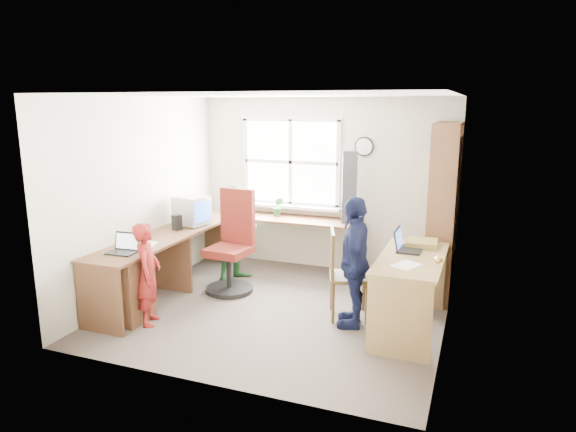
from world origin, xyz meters
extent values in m
cube|color=#423A34|center=(0.00, 0.00, -0.01)|extent=(3.60, 3.40, 0.02)
cube|color=white|center=(0.00, 0.00, 2.41)|extent=(3.60, 3.40, 0.02)
cube|color=beige|center=(0.00, 1.71, 1.20)|extent=(3.60, 0.02, 2.40)
cube|color=beige|center=(0.00, -1.71, 1.20)|extent=(3.60, 0.02, 2.40)
cube|color=beige|center=(-1.81, 0.00, 1.20)|extent=(0.02, 3.40, 2.40)
cube|color=beige|center=(1.81, 0.00, 1.20)|extent=(0.02, 3.40, 2.40)
cube|color=white|center=(-0.50, 1.69, 1.50)|extent=(1.40, 0.01, 1.20)
cube|color=white|center=(-0.50, 1.68, 1.50)|extent=(1.48, 0.04, 1.28)
cube|color=olive|center=(1.79, -1.05, 1.00)|extent=(0.02, 0.82, 2.00)
sphere|color=gold|center=(1.75, -0.72, 1.00)|extent=(0.07, 0.07, 0.07)
cylinder|color=black|center=(0.55, 1.68, 1.75)|extent=(0.26, 0.03, 0.26)
cylinder|color=white|center=(0.55, 1.66, 1.75)|extent=(0.22, 0.01, 0.22)
cube|color=brown|center=(-1.50, 0.10, 0.73)|extent=(0.60, 2.70, 0.03)
cube|color=brown|center=(-0.25, 1.42, 0.73)|extent=(1.65, 0.56, 0.03)
cube|color=brown|center=(-1.50, 0.10, 0.36)|extent=(0.56, 0.03, 0.72)
cube|color=brown|center=(-1.50, -1.22, 0.36)|extent=(0.56, 0.03, 0.72)
cube|color=brown|center=(-1.50, 1.42, 0.36)|extent=(0.56, 0.03, 0.72)
cube|color=brown|center=(0.55, 1.42, 0.36)|extent=(0.03, 0.52, 0.72)
cube|color=brown|center=(-1.50, -0.85, 0.36)|extent=(0.54, 0.45, 0.72)
cube|color=olive|center=(1.44, -0.03, 0.78)|extent=(0.65, 1.38, 0.03)
cube|color=olive|center=(1.44, -0.69, 0.38)|extent=(0.59, 0.04, 0.76)
cube|color=olive|center=(1.45, 0.64, 0.38)|extent=(0.59, 0.04, 0.76)
cube|color=brown|center=(1.65, 0.68, 1.05)|extent=(0.30, 0.02, 2.10)
cube|color=brown|center=(1.65, 1.68, 1.05)|extent=(0.30, 0.02, 2.10)
cube|color=brown|center=(1.65, 1.18, 2.09)|extent=(0.30, 1.00, 0.02)
cube|color=brown|center=(1.65, 1.18, 0.06)|extent=(0.30, 1.00, 0.02)
cube|color=brown|center=(1.65, 1.18, 0.42)|extent=(0.30, 1.00, 0.02)
cube|color=brown|center=(1.65, 1.18, 0.80)|extent=(0.30, 1.00, 0.02)
cube|color=brown|center=(1.65, 1.18, 1.18)|extent=(0.30, 1.00, 0.02)
cube|color=brown|center=(1.65, 1.18, 1.56)|extent=(0.30, 1.00, 0.02)
cube|color=brown|center=(1.65, 1.18, 1.94)|extent=(0.30, 1.00, 0.02)
cube|color=#AC2418|center=(1.65, 0.88, 0.21)|extent=(0.25, 0.28, 0.27)
cube|color=#184493|center=(1.65, 1.20, 0.21)|extent=(0.25, 0.30, 0.29)
cube|color=#1D7B35|center=(1.65, 1.50, 0.22)|extent=(0.25, 0.26, 0.30)
cube|color=gold|center=(1.65, 0.88, 0.58)|extent=(0.25, 0.28, 0.30)
cube|color=#72317B|center=(1.65, 1.20, 0.59)|extent=(0.25, 0.30, 0.32)
cube|color=orange|center=(1.65, 1.50, 0.57)|extent=(0.25, 0.26, 0.29)
cube|color=#242424|center=(1.65, 0.88, 0.97)|extent=(0.25, 0.28, 0.32)
cube|color=beige|center=(1.65, 1.20, 0.95)|extent=(0.25, 0.30, 0.29)
cube|color=#AC2418|center=(1.65, 1.50, 0.96)|extent=(0.25, 0.26, 0.30)
cube|color=#184493|center=(1.65, 0.88, 1.33)|extent=(0.25, 0.28, 0.29)
cube|color=#1D7B35|center=(1.65, 1.20, 1.34)|extent=(0.25, 0.30, 0.30)
cube|color=gold|center=(1.65, 1.50, 1.35)|extent=(0.25, 0.26, 0.32)
cube|color=#72317B|center=(1.65, 0.88, 1.72)|extent=(0.25, 0.28, 0.30)
cube|color=orange|center=(1.65, 1.20, 1.73)|extent=(0.25, 0.30, 0.32)
cube|color=#242424|center=(1.65, 1.50, 1.71)|extent=(0.25, 0.26, 0.29)
cylinder|color=black|center=(-0.81, 0.32, 0.03)|extent=(0.64, 0.64, 0.05)
cylinder|color=black|center=(-0.81, 0.32, 0.27)|extent=(0.07, 0.07, 0.44)
cube|color=#5B1711|center=(-0.81, 0.32, 0.53)|extent=(0.53, 0.53, 0.10)
cube|color=#5B1711|center=(-0.79, 0.55, 0.93)|extent=(0.47, 0.13, 0.70)
cylinder|color=#4C3619|center=(0.66, -0.14, 0.23)|extent=(0.05, 0.05, 0.45)
cylinder|color=#4C3619|center=(1.01, -0.03, 0.23)|extent=(0.05, 0.05, 0.45)
cylinder|color=#4C3619|center=(0.55, 0.21, 0.23)|extent=(0.05, 0.05, 0.45)
cylinder|color=#4C3619|center=(0.89, 0.32, 0.23)|extent=(0.05, 0.05, 0.45)
cube|color=#4C3619|center=(0.78, 0.09, 0.46)|extent=(0.53, 0.53, 0.04)
cube|color=#4C3619|center=(0.59, 0.03, 0.73)|extent=(0.15, 0.39, 0.50)
cube|color=#BABBBF|center=(-1.47, 0.57, 0.76)|extent=(0.33, 0.28, 0.02)
cube|color=#BABBBF|center=(-1.47, 0.57, 0.95)|extent=(0.45, 0.42, 0.37)
cube|color=#3F72F2|center=(-1.28, 0.52, 0.95)|extent=(0.07, 0.30, 0.27)
cube|color=black|center=(-1.49, -0.84, 0.76)|extent=(0.31, 0.24, 0.02)
cube|color=black|center=(-1.49, -0.72, 0.86)|extent=(0.30, 0.07, 0.20)
cube|color=white|center=(-1.49, -0.73, 0.86)|extent=(0.26, 0.06, 0.16)
cube|color=black|center=(1.40, 0.20, 0.80)|extent=(0.25, 0.34, 0.02)
cube|color=black|center=(1.27, 0.20, 0.91)|extent=(0.07, 0.34, 0.22)
cube|color=#3F72F2|center=(1.28, 0.20, 0.91)|extent=(0.05, 0.30, 0.18)
cube|color=black|center=(-1.50, 0.26, 0.85)|extent=(0.12, 0.12, 0.19)
cube|color=black|center=(-1.49, 0.82, 0.85)|extent=(0.11, 0.11, 0.20)
cube|color=black|center=(0.42, 1.44, 1.23)|extent=(0.23, 0.22, 0.96)
cube|color=red|center=(1.49, 0.42, 0.83)|extent=(0.34, 0.34, 0.07)
cube|color=silver|center=(-1.45, -0.46, 0.75)|extent=(0.28, 0.33, 0.00)
cube|color=silver|center=(1.43, -0.32, 0.80)|extent=(0.31, 0.35, 0.00)
imported|color=#29672F|center=(-0.61, 1.47, 0.89)|extent=(0.17, 0.15, 0.27)
imported|color=maroon|center=(-1.18, -0.83, 0.55)|extent=(0.41, 0.48, 1.11)
imported|color=#30783D|center=(-0.89, 0.78, 0.64)|extent=(0.65, 0.74, 1.27)
imported|color=#121839|center=(0.87, -0.10, 0.70)|extent=(0.48, 0.86, 1.39)
camera|label=1|loc=(2.03, -5.13, 2.32)|focal=32.00mm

